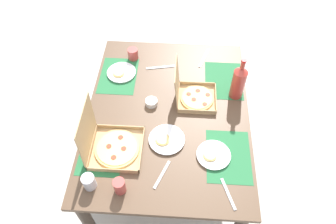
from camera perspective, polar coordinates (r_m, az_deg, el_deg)
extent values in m
plane|color=beige|center=(2.71, 0.00, -10.03)|extent=(6.00, 6.00, 0.00)
cylinder|color=#3F3328|center=(2.79, 10.45, 4.65)|extent=(0.07, 0.07, 0.74)
cylinder|color=#3F3328|center=(2.19, -14.11, -19.07)|extent=(0.07, 0.07, 0.74)
cylinder|color=#3F3328|center=(2.82, -8.77, 5.54)|extent=(0.07, 0.07, 0.74)
cube|color=brown|center=(2.07, 0.00, -0.25)|extent=(1.37, 1.05, 0.03)
cube|color=#236638|center=(1.90, 10.92, -7.89)|extent=(0.36, 0.26, 0.00)
cube|color=#236638|center=(2.27, 10.06, 5.69)|extent=(0.36, 0.26, 0.00)
cube|color=#236638|center=(1.94, -11.87, -6.67)|extent=(0.36, 0.26, 0.00)
cube|color=#236638|center=(2.30, -9.00, 6.55)|extent=(0.36, 0.26, 0.00)
cube|color=tan|center=(2.13, 5.26, 2.39)|extent=(0.26, 0.26, 0.01)
cube|color=tan|center=(2.04, 5.28, 0.04)|extent=(0.01, 0.26, 0.03)
cube|color=tan|center=(2.20, 5.31, 5.17)|extent=(0.01, 0.26, 0.03)
cube|color=tan|center=(2.13, 8.65, 2.52)|extent=(0.26, 0.01, 0.03)
cube|color=tan|center=(2.11, 1.93, 2.87)|extent=(0.26, 0.01, 0.03)
cylinder|color=#E0B76B|center=(2.12, 5.28, 2.54)|extent=(0.22, 0.22, 0.01)
cylinder|color=#EFD67F|center=(2.12, 5.30, 2.68)|extent=(0.20, 0.20, 0.00)
cylinder|color=red|center=(2.15, 5.44, 3.89)|extent=(0.03, 0.03, 0.00)
cylinder|color=red|center=(2.13, 3.77, 3.30)|extent=(0.03, 0.03, 0.00)
cylinder|color=red|center=(2.10, 4.70, 2.30)|extent=(0.03, 0.03, 0.00)
cylinder|color=red|center=(2.08, 6.68, 1.44)|extent=(0.03, 0.03, 0.00)
cylinder|color=red|center=(2.14, 7.23, 3.13)|extent=(0.03, 0.03, 0.00)
cube|color=tan|center=(2.01, 1.64, 5.52)|extent=(0.26, 0.03, 0.25)
cube|color=tan|center=(1.92, -9.20, -6.68)|extent=(0.30, 0.30, 0.01)
cube|color=tan|center=(1.83, -10.02, -10.38)|extent=(0.01, 0.30, 0.03)
cube|color=tan|center=(1.98, -8.58, -2.72)|extent=(0.01, 0.30, 0.03)
cube|color=tan|center=(1.88, -4.77, -6.70)|extent=(0.30, 0.01, 0.03)
cube|color=tan|center=(1.94, -13.63, -6.07)|extent=(0.30, 0.01, 0.03)
cylinder|color=#E0B76B|center=(1.91, -9.23, -6.54)|extent=(0.27, 0.27, 0.01)
cylinder|color=#EFD67F|center=(1.90, -9.26, -6.42)|extent=(0.24, 0.24, 0.00)
cylinder|color=red|center=(1.94, -8.62, -4.57)|extent=(0.03, 0.03, 0.00)
cylinder|color=red|center=(1.91, -10.70, -6.13)|extent=(0.03, 0.03, 0.00)
cylinder|color=red|center=(1.87, -9.86, -8.13)|extent=(0.03, 0.03, 0.00)
cylinder|color=red|center=(1.89, -8.06, -6.58)|extent=(0.03, 0.03, 0.00)
cube|color=tan|center=(1.80, -14.58, -3.26)|extent=(0.30, 0.02, 0.30)
cylinder|color=white|center=(2.31, -8.44, 7.03)|extent=(0.20, 0.20, 0.01)
cylinder|color=white|center=(2.30, -8.46, 7.17)|extent=(0.21, 0.21, 0.01)
cylinder|color=#E0B76B|center=(2.29, -8.94, 6.95)|extent=(0.08, 0.08, 0.01)
cylinder|color=#EFD67F|center=(2.28, -8.96, 7.06)|extent=(0.07, 0.07, 0.00)
cylinder|color=white|center=(1.92, -0.23, -5.08)|extent=(0.21, 0.21, 0.01)
cylinder|color=white|center=(1.92, -0.23, -4.95)|extent=(0.22, 0.22, 0.01)
cylinder|color=#E0B76B|center=(1.91, -0.99, -5.04)|extent=(0.09, 0.09, 0.01)
cylinder|color=#EFD67F|center=(1.90, -1.00, -4.94)|extent=(0.08, 0.08, 0.00)
cylinder|color=white|center=(1.89, 8.26, -7.81)|extent=(0.19, 0.19, 0.01)
cylinder|color=white|center=(1.88, 8.28, -7.69)|extent=(0.20, 0.20, 0.01)
cylinder|color=#E0B76B|center=(1.87, 7.63, -7.80)|extent=(0.08, 0.08, 0.01)
cylinder|color=#EFD67F|center=(1.86, 7.65, -7.71)|extent=(0.07, 0.07, 0.00)
cylinder|color=#B2382D|center=(2.12, 12.60, 4.97)|extent=(0.09, 0.09, 0.22)
cone|color=#B2382D|center=(2.03, 13.23, 7.41)|extent=(0.09, 0.09, 0.04)
cylinder|color=#B2382D|center=(2.00, 13.47, 8.34)|extent=(0.03, 0.03, 0.06)
cylinder|color=red|center=(1.97, 13.65, 9.03)|extent=(0.03, 0.03, 0.01)
cylinder|color=#BF4742|center=(2.39, -6.39, 10.44)|extent=(0.08, 0.08, 0.09)
cylinder|color=#BF4742|center=(1.75, -8.79, -13.15)|extent=(0.07, 0.07, 0.10)
cylinder|color=silver|center=(1.80, -14.15, -12.19)|extent=(0.07, 0.07, 0.09)
cylinder|color=white|center=(2.08, -3.02, 1.77)|extent=(0.08, 0.08, 0.04)
cube|color=#B7B7BC|center=(2.42, 6.56, 9.73)|extent=(0.20, 0.08, 0.00)
cube|color=#B7B7BC|center=(1.80, 10.88, -14.38)|extent=(0.18, 0.08, 0.00)
cube|color=#B7B7BC|center=(2.33, -1.37, 8.13)|extent=(0.06, 0.21, 0.00)
cube|color=#B7B7BC|center=(1.81, -1.11, -11.29)|extent=(0.18, 0.09, 0.00)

